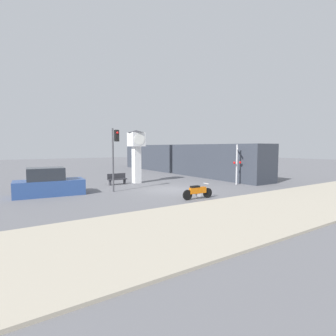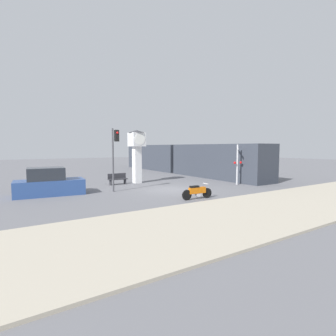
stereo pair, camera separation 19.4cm
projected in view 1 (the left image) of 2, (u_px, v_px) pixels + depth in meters
name	position (u px, v px, depth m)	size (l,w,h in m)	color
ground_plane	(169.00, 190.00, 19.19)	(120.00, 120.00, 0.00)	slate
sidewalk_strip	(259.00, 210.00, 12.69)	(36.00, 6.00, 0.10)	#B2A893
motorcycle	(198.00, 192.00, 15.69)	(2.08, 0.45, 0.92)	black
clock_tower	(136.00, 148.00, 22.52)	(1.42, 1.42, 4.56)	white
freight_train	(180.00, 159.00, 31.70)	(2.80, 24.37, 3.40)	#333842
traffic_light	(115.00, 148.00, 18.11)	(0.50, 0.35, 4.40)	#47474C
railroad_crossing_signal	(237.00, 163.00, 21.68)	(0.90, 0.82, 3.32)	#B7B7BC
bench	(117.00, 179.00, 21.75)	(1.60, 0.44, 0.92)	#2D2D33
parked_car	(49.00, 184.00, 16.86)	(4.36, 2.21, 1.80)	#2D4C8C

